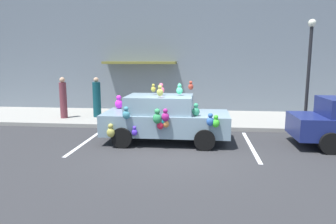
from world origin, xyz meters
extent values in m
plane|color=#2D2D30|center=(0.00, 0.00, 0.00)|extent=(60.00, 60.00, 0.00)
cube|color=gray|center=(0.00, 5.00, 0.07)|extent=(24.00, 4.00, 0.15)
cube|color=slate|center=(0.00, 7.15, 3.20)|extent=(24.00, 0.30, 6.40)
cube|color=olive|center=(-2.30, 6.60, 2.55)|extent=(3.60, 1.10, 0.12)
cube|color=silver|center=(2.36, 1.00, 0.00)|extent=(0.12, 3.60, 0.01)
cube|color=silver|center=(-3.03, 1.00, 0.00)|extent=(0.12, 3.60, 0.01)
cube|color=#77919F|center=(-0.38, 1.24, 0.64)|extent=(4.10, 1.77, 0.68)
cube|color=#77919F|center=(-0.58, 1.24, 1.26)|extent=(2.13, 1.55, 0.56)
cylinder|color=black|center=(0.89, 2.12, 0.32)|extent=(0.64, 0.22, 0.64)
cylinder|color=black|center=(0.89, 0.36, 0.32)|extent=(0.64, 0.22, 0.64)
cylinder|color=black|center=(-1.65, 2.12, 0.32)|extent=(0.64, 0.22, 0.64)
cylinder|color=black|center=(-1.65, 0.36, 0.32)|extent=(0.64, 0.22, 0.64)
ellipsoid|color=red|center=(-1.15, 0.96, 1.08)|extent=(0.16, 0.13, 0.19)
sphere|color=red|center=(-1.15, 0.96, 1.21)|extent=(0.10, 0.10, 0.10)
ellipsoid|color=#339267|center=(0.61, 0.69, 1.12)|extent=(0.23, 0.19, 0.28)
sphere|color=#339267|center=(0.61, 0.69, 1.31)|extent=(0.15, 0.15, 0.15)
ellipsoid|color=#87E356|center=(-1.11, 1.46, 1.10)|extent=(0.19, 0.16, 0.23)
sphere|color=#87E356|center=(-1.11, 1.46, 1.25)|extent=(0.12, 0.12, 0.12)
ellipsoid|color=#B2AA4C|center=(-1.97, 0.25, 0.50)|extent=(0.25, 0.21, 0.30)
sphere|color=#B2AA4C|center=(-1.97, 0.25, 0.70)|extent=(0.16, 0.16, 0.16)
ellipsoid|color=#2D5EAF|center=(1.05, 0.26, 0.91)|extent=(0.23, 0.19, 0.27)
sphere|color=#2D5EAF|center=(1.05, 0.26, 1.09)|extent=(0.14, 0.14, 0.14)
ellipsoid|color=#309153|center=(-0.53, 0.25, 0.97)|extent=(0.27, 0.22, 0.32)
sphere|color=#309153|center=(-0.53, 0.25, 1.18)|extent=(0.17, 0.17, 0.17)
ellipsoid|color=#1FB0B4|center=(-0.36, 0.29, 0.88)|extent=(0.16, 0.13, 0.19)
sphere|color=#1FB0B4|center=(-0.36, 0.29, 1.02)|extent=(0.10, 0.10, 0.10)
ellipsoid|color=#ACAF4E|center=(-0.51, 0.72, 1.70)|extent=(0.20, 0.17, 0.24)
sphere|color=#ACAF4E|center=(-0.51, 0.72, 1.87)|extent=(0.13, 0.13, 0.13)
ellipsoid|color=#41D82F|center=(1.21, 0.27, 0.86)|extent=(0.22, 0.18, 0.26)
sphere|color=#41D82F|center=(1.21, 0.27, 1.04)|extent=(0.14, 0.14, 0.14)
ellipsoid|color=#F05977|center=(-0.55, 1.34, 1.71)|extent=(0.21, 0.17, 0.24)
sphere|color=#F05977|center=(-0.55, 1.34, 1.88)|extent=(0.13, 0.13, 0.13)
ellipsoid|color=#E82CDE|center=(-2.14, 1.87, 1.15)|extent=(0.28, 0.23, 0.33)
sphere|color=#E82CDE|center=(-2.14, 1.87, 1.38)|extent=(0.18, 0.18, 0.18)
ellipsoid|color=#5231D5|center=(-1.24, 0.28, 0.51)|extent=(0.17, 0.14, 0.21)
sphere|color=#5231D5|center=(-1.24, 0.28, 0.66)|extent=(0.11, 0.11, 0.11)
ellipsoid|color=#4CE39D|center=(0.06, 1.30, 1.71)|extent=(0.20, 0.17, 0.24)
sphere|color=#4CE39D|center=(0.06, 1.30, 1.87)|extent=(0.13, 0.13, 0.13)
ellipsoid|color=#D98540|center=(-0.27, 0.28, 0.79)|extent=(0.18, 0.15, 0.21)
sphere|color=#D98540|center=(-0.27, 0.28, 0.94)|extent=(0.11, 0.11, 0.11)
ellipsoid|color=maroon|center=(0.43, 1.12, 1.85)|extent=(0.16, 0.13, 0.19)
sphere|color=maroon|center=(0.43, 1.12, 1.99)|extent=(0.10, 0.10, 0.10)
ellipsoid|color=#A8A136|center=(-0.82, 1.41, 1.74)|extent=(0.16, 0.13, 0.19)
sphere|color=#A8A136|center=(-0.82, 1.41, 1.86)|extent=(0.10, 0.10, 0.10)
ellipsoid|color=#9B1C73|center=(-0.29, 0.26, 1.01)|extent=(0.23, 0.19, 0.27)
sphere|color=#9B1C73|center=(-0.29, 0.26, 1.20)|extent=(0.15, 0.15, 0.15)
ellipsoid|color=teal|center=(-1.48, 0.26, 1.06)|extent=(0.23, 0.19, 0.27)
sphere|color=teal|center=(-1.48, 0.26, 1.24)|extent=(0.14, 0.14, 0.14)
ellipsoid|color=red|center=(-0.44, 0.27, 0.75)|extent=(0.20, 0.16, 0.23)
sphere|color=red|center=(-0.44, 0.27, 0.91)|extent=(0.13, 0.13, 0.13)
cylinder|color=black|center=(4.51, 2.04, 0.32)|extent=(0.64, 0.22, 0.64)
cylinder|color=black|center=(4.51, 0.36, 0.32)|extent=(0.64, 0.22, 0.64)
ellipsoid|color=pink|center=(-2.56, 3.69, 0.39)|extent=(0.38, 0.32, 0.47)
sphere|color=pink|center=(-2.56, 3.69, 0.72)|extent=(0.27, 0.27, 0.27)
sphere|color=pink|center=(-2.65, 3.69, 0.82)|extent=(0.11, 0.11, 0.11)
sphere|color=pink|center=(-2.46, 3.69, 0.82)|extent=(0.11, 0.11, 0.11)
cylinder|color=black|center=(4.76, 3.50, 2.02)|extent=(0.12, 0.12, 3.74)
sphere|color=#EAEACC|center=(4.76, 3.50, 4.03)|extent=(0.28, 0.28, 0.28)
cylinder|color=#0F414A|center=(-3.90, 4.64, 0.93)|extent=(0.35, 0.35, 1.56)
sphere|color=tan|center=(-3.90, 4.64, 1.82)|extent=(0.22, 0.22, 0.22)
cylinder|color=brown|center=(-5.27, 4.20, 0.93)|extent=(0.31, 0.31, 1.56)
sphere|color=tan|center=(-5.27, 4.20, 1.83)|extent=(0.23, 0.23, 0.23)
camera|label=1|loc=(0.80, -8.86, 2.72)|focal=33.48mm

